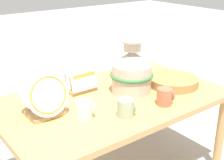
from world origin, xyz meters
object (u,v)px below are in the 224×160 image
dish_rack_square_plates (79,79)px  mug_sage_glaze (126,108)px  ceramic_vase (132,70)px  mug_cream_glaze (85,109)px  dish_rack_round_plates (45,98)px  fruit_bowl (139,70)px  wicker_charger_stack (173,81)px  mug_terracotta_glaze (165,96)px

dish_rack_square_plates → mug_sage_glaze: bearing=-88.9°
dish_rack_square_plates → mug_sage_glaze: size_ratio=2.13×
ceramic_vase → mug_cream_glaze: (-0.42, -0.12, -0.09)m
dish_rack_round_plates → fruit_bowl: 0.83m
dish_rack_square_plates → fruit_bowl: bearing=-3.4°
dish_rack_round_plates → wicker_charger_stack: size_ratio=0.77×
mug_sage_glaze → mug_cream_glaze: bearing=147.7°
mug_terracotta_glaze → fruit_bowl: (0.20, 0.45, -0.01)m
ceramic_vase → dish_rack_round_plates: (-0.57, 0.02, -0.04)m
dish_rack_square_plates → mug_sage_glaze: 0.46m
ceramic_vase → mug_cream_glaze: size_ratio=3.51×
mug_terracotta_glaze → mug_cream_glaze: same height
mug_sage_glaze → mug_cream_glaze: size_ratio=1.00×
mug_cream_glaze → ceramic_vase: bearing=15.9°
mug_sage_glaze → mug_cream_glaze: (-0.18, 0.12, 0.00)m
dish_rack_round_plates → mug_terracotta_glaze: bearing=-24.8°
ceramic_vase → mug_terracotta_glaze: ceramic_vase is taller
dish_rack_square_plates → mug_cream_glaze: (-0.17, -0.34, -0.02)m
mug_terracotta_glaze → wicker_charger_stack: bearing=33.7°
wicker_charger_stack → mug_terracotta_glaze: mug_terracotta_glaze is taller
wicker_charger_stack → mug_cream_glaze: mug_cream_glaze is taller
ceramic_vase → dish_rack_square_plates: 0.34m
mug_cream_glaze → mug_terracotta_glaze: bearing=-16.9°
dish_rack_square_plates → mug_terracotta_glaze: size_ratio=2.13×
fruit_bowl → ceramic_vase: bearing=-140.3°
ceramic_vase → dish_rack_round_plates: bearing=177.8°
dish_rack_square_plates → wicker_charger_stack: size_ratio=0.64×
wicker_charger_stack → mug_cream_glaze: (-0.71, -0.04, 0.02)m
mug_terracotta_glaze → mug_sage_glaze: bearing=175.4°
wicker_charger_stack → dish_rack_round_plates: bearing=173.0°
dish_rack_round_plates → mug_sage_glaze: dish_rack_round_plates is taller
ceramic_vase → mug_terracotta_glaze: bearing=-83.1°
mug_sage_glaze → wicker_charger_stack: bearing=16.1°
mug_sage_glaze → fruit_bowl: (0.47, 0.43, -0.01)m
dish_rack_round_plates → mug_terracotta_glaze: dish_rack_round_plates is taller
mug_cream_glaze → fruit_bowl: 0.72m
dish_rack_round_plates → mug_sage_glaze: bearing=-37.5°
wicker_charger_stack → fruit_bowl: (-0.06, 0.28, 0.01)m
dish_rack_round_plates → mug_terracotta_glaze: 0.67m
ceramic_vase → dish_rack_square_plates: bearing=138.3°
mug_sage_glaze → mug_cream_glaze: 0.22m
dish_rack_square_plates → mug_terracotta_glaze: dish_rack_square_plates is taller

